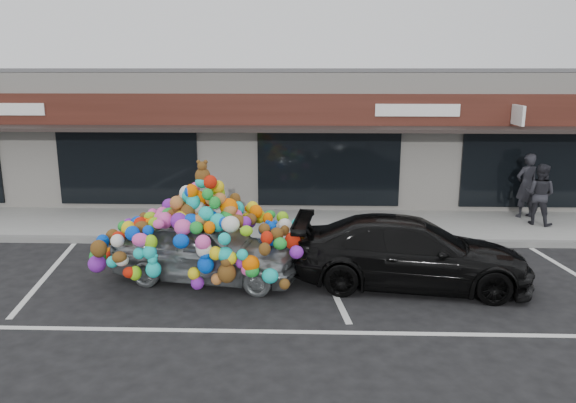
{
  "coord_description": "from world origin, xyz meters",
  "views": [
    {
      "loc": [
        2.34,
        -10.96,
        4.33
      ],
      "look_at": [
        1.93,
        1.4,
        1.37
      ],
      "focal_mm": 35.0,
      "sensor_mm": 36.0,
      "label": 1
    }
  ],
  "objects_px": {
    "black_sedan": "(411,252)",
    "pedestrian_b": "(540,194)",
    "pedestrian_a": "(526,185)",
    "toy_car": "(207,241)"
  },
  "relations": [
    {
      "from": "toy_car",
      "to": "pedestrian_b",
      "type": "xyz_separation_m",
      "value": [
        8.38,
        3.99,
        0.16
      ]
    },
    {
      "from": "pedestrian_a",
      "to": "pedestrian_b",
      "type": "relative_size",
      "value": 1.1
    },
    {
      "from": "toy_car",
      "to": "pedestrian_a",
      "type": "bearing_deg",
      "value": -49.79
    },
    {
      "from": "black_sedan",
      "to": "pedestrian_b",
      "type": "relative_size",
      "value": 2.83
    },
    {
      "from": "black_sedan",
      "to": "pedestrian_a",
      "type": "xyz_separation_m",
      "value": [
        4.13,
        4.94,
        0.38
      ]
    },
    {
      "from": "pedestrian_a",
      "to": "black_sedan",
      "type": "bearing_deg",
      "value": 31.4
    },
    {
      "from": "toy_car",
      "to": "pedestrian_b",
      "type": "relative_size",
      "value": 2.67
    },
    {
      "from": "pedestrian_b",
      "to": "toy_car",
      "type": "bearing_deg",
      "value": 62.71
    },
    {
      "from": "toy_car",
      "to": "black_sedan",
      "type": "relative_size",
      "value": 0.94
    },
    {
      "from": "pedestrian_a",
      "to": "pedestrian_b",
      "type": "height_order",
      "value": "pedestrian_a"
    }
  ]
}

